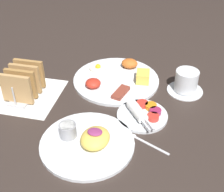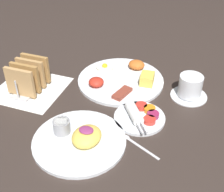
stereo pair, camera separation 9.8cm
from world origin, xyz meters
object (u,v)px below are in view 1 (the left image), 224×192
(toast_rack, at_px, (24,82))
(coffee_cup, at_px, (186,82))
(plate_foreground, at_px, (87,141))
(plate_condiments, at_px, (143,113))
(plate_breakfast, at_px, (117,78))

(toast_rack, distance_m, coffee_cup, 0.53)
(plate_foreground, xyz_separation_m, coffee_cup, (0.25, 0.32, 0.02))
(plate_condiments, distance_m, coffee_cup, 0.20)
(plate_condiments, bearing_deg, toast_rack, 176.68)
(plate_breakfast, height_order, coffee_cup, coffee_cup)
(plate_condiments, xyz_separation_m, toast_rack, (-0.39, 0.02, 0.04))
(plate_breakfast, bearing_deg, plate_condiments, -56.43)
(plate_condiments, bearing_deg, plate_breakfast, 123.57)
(plate_foreground, height_order, coffee_cup, coffee_cup)
(toast_rack, bearing_deg, coffee_cup, 15.36)
(plate_breakfast, height_order, plate_foreground, plate_foreground)
(plate_foreground, bearing_deg, coffee_cup, 52.04)
(plate_breakfast, bearing_deg, plate_foreground, -92.05)
(plate_breakfast, xyz_separation_m, plate_condiments, (0.12, -0.18, 0.00))
(plate_foreground, distance_m, coffee_cup, 0.40)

